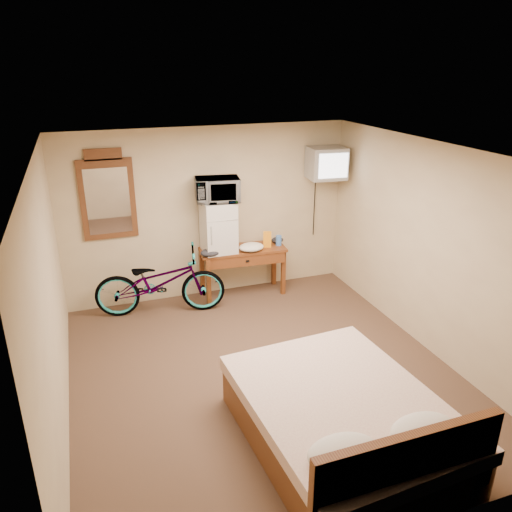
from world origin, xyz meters
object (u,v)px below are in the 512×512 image
desk (243,257)px  wall_mirror (107,196)px  blue_cup (279,240)px  crt_television (326,163)px  microwave (217,190)px  bicycle (160,282)px  bed (345,423)px  mini_fridge (218,227)px

desk → wall_mirror: (-1.82, 0.27, 1.02)m
blue_cup → desk: bearing=177.2°
desk → blue_cup: blue_cup is taller
crt_television → microwave: bearing=179.4°
bicycle → bed: bicycle is taller
desk → bicycle: bicycle is taller
mini_fridge → blue_cup: size_ratio=4.96×
wall_mirror → bicycle: bearing=-36.8°
microwave → wall_mirror: 1.48m
mini_fridge → crt_television: crt_television is taller
microwave → crt_television: size_ratio=0.97×
mini_fridge → bicycle: 1.13m
bicycle → bed: (1.12, -3.23, -0.18)m
wall_mirror → bed: wall_mirror is taller
microwave → bicycle: size_ratio=0.34×
microwave → crt_television: bearing=9.0°
bed → microwave: bearing=93.5°
wall_mirror → mini_fridge: bearing=-9.1°
microwave → bed: (0.21, -3.41, -1.37)m
desk → wall_mirror: 2.10m
mini_fridge → bed: mini_fridge is taller
mini_fridge → microwave: 0.54m
microwave → bed: bearing=-76.9°
desk → bicycle: 1.28m
desk → microwave: bearing=174.1°
crt_television → wall_mirror: (-3.12, 0.25, -0.29)m
bicycle → bed: 3.42m
desk → wall_mirror: wall_mirror is taller
blue_cup → crt_television: (0.75, 0.04, 1.10)m
desk → bicycle: size_ratio=0.72×
bicycle → bed: bearing=-150.5°
microwave → blue_cup: size_ratio=4.01×
microwave → wall_mirror: size_ratio=0.49×
crt_television → bicycle: 2.96m
desk → crt_television: (1.30, 0.02, 1.31)m
mini_fridge → bicycle: (-0.91, -0.18, -0.65)m
mini_fridge → microwave: microwave is taller
mini_fridge → wall_mirror: bearing=170.9°
desk → bed: 3.39m
mini_fridge → bicycle: size_ratio=0.42×
bed → mini_fridge: bearing=93.5°
mini_fridge → bed: bearing=-86.5°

